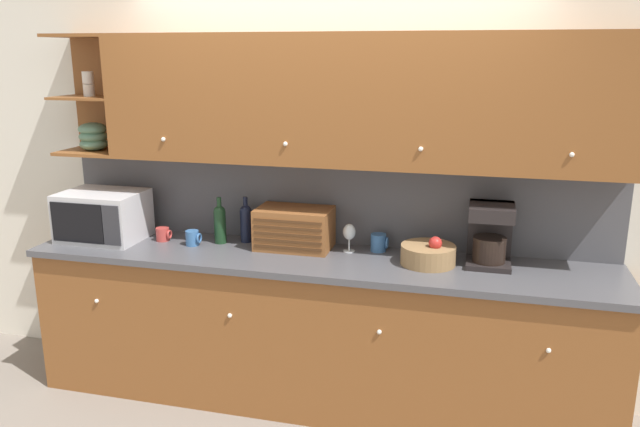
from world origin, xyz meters
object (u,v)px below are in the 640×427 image
(wine_bottle, at_px, (246,221))
(wine_glass, at_px, (349,233))
(coffee_maker, at_px, (490,234))
(mug, at_px, (193,238))
(microwave, at_px, (103,216))
(second_wine_bottle, at_px, (220,222))
(mug_blue_second, at_px, (163,234))
(fruit_basket, at_px, (428,254))
(bread_box, at_px, (294,228))
(mug_patterned_third, at_px, (379,243))

(wine_bottle, distance_m, wine_glass, 0.68)
(coffee_maker, bearing_deg, mug, -176.83)
(microwave, xyz_separation_m, second_wine_bottle, (0.76, 0.11, -0.02))
(microwave, height_order, wine_bottle, microwave)
(mug_blue_second, height_order, wine_glass, wine_glass)
(mug_blue_second, bearing_deg, second_wine_bottle, 7.30)
(microwave, distance_m, second_wine_bottle, 0.77)
(fruit_basket, bearing_deg, mug_blue_second, 178.76)
(bread_box, bearing_deg, wine_bottle, 171.67)
(mug_patterned_third, bearing_deg, fruit_basket, -28.12)
(second_wine_bottle, distance_m, wine_glass, 0.83)
(mug_patterned_third, relative_size, coffee_maker, 0.30)
(wine_bottle, height_order, coffee_maker, coffee_maker)
(bread_box, height_order, wine_glass, bread_box)
(bread_box, bearing_deg, mug_patterned_third, 7.22)
(wine_bottle, relative_size, fruit_basket, 0.94)
(mug_blue_second, distance_m, wine_glass, 1.21)
(mug_blue_second, height_order, wine_bottle, wine_bottle)
(mug, distance_m, fruit_basket, 1.46)
(wine_glass, bearing_deg, second_wine_bottle, -178.03)
(microwave, distance_m, mug, 0.62)
(wine_glass, bearing_deg, fruit_basket, -13.10)
(coffee_maker, bearing_deg, fruit_basket, -164.44)
(second_wine_bottle, bearing_deg, mug_blue_second, -172.70)
(mug_blue_second, xyz_separation_m, second_wine_bottle, (0.37, 0.05, 0.09))
(microwave, relative_size, wine_glass, 2.92)
(mug, bearing_deg, second_wine_bottle, 31.65)
(mug, height_order, fruit_basket, fruit_basket)
(wine_bottle, bearing_deg, microwave, -169.12)
(microwave, height_order, mug_patterned_third, microwave)
(mug_blue_second, xyz_separation_m, mug, (0.23, -0.04, 0.00))
(wine_bottle, relative_size, bread_box, 0.64)
(wine_bottle, distance_m, fruit_basket, 1.17)
(mug, bearing_deg, wine_glass, 6.99)
(wine_bottle, bearing_deg, bread_box, -8.33)
(microwave, distance_m, mug_blue_second, 0.41)
(second_wine_bottle, xyz_separation_m, bread_box, (0.48, 0.02, -0.01))
(bread_box, distance_m, wine_glass, 0.34)
(second_wine_bottle, bearing_deg, wine_glass, 1.97)
(mug_blue_second, distance_m, fruit_basket, 1.69)
(mug_patterned_third, height_order, fruit_basket, fruit_basket)
(wine_glass, xyz_separation_m, fruit_basket, (0.48, -0.11, -0.06))
(wine_glass, bearing_deg, coffee_maker, -1.40)
(mug_patterned_third, bearing_deg, bread_box, -172.78)
(second_wine_bottle, bearing_deg, bread_box, 1.95)
(mug_blue_second, height_order, second_wine_bottle, second_wine_bottle)
(microwave, xyz_separation_m, mug_blue_second, (0.38, 0.06, -0.11))
(fruit_basket, distance_m, coffee_maker, 0.37)
(microwave, bearing_deg, mug_blue_second, 9.03)
(wine_bottle, bearing_deg, mug_blue_second, -167.78)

